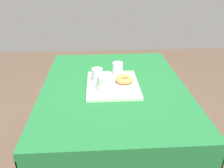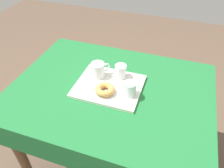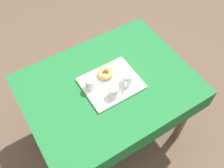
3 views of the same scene
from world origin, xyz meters
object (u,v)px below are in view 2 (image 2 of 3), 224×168
Objects in this scene: serving_tray at (109,86)px; tea_mug_left at (98,70)px; dining_table at (111,100)px; water_glass_near at (121,72)px; donut_plate_left at (105,92)px; water_glass_far at (130,89)px; sugar_donut_left at (105,90)px.

serving_tray is 3.59× the size of tea_mug_left.
water_glass_near is at bearing -105.20° from dining_table.
tea_mug_left reaches higher than donut_plate_left.
donut_plate_left is (0.04, 0.17, -0.04)m from water_glass_near.
serving_tray is 0.16m from water_glass_far.
water_glass_near reaches higher than dining_table.
water_glass_far is at bearing 156.05° from tea_mug_left.
dining_table is at bearing 74.80° from water_glass_near.
serving_tray is 4.55× the size of water_glass_far.
serving_tray is 0.12m from tea_mug_left.
dining_table is at bearing -100.03° from donut_plate_left.
donut_plate_left is 1.05× the size of sugar_donut_left.
serving_tray is 4.55× the size of water_glass_near.
water_glass_far is at bearing 124.44° from water_glass_near.
dining_table is at bearing 151.50° from serving_tray.
serving_tray is 0.12m from water_glass_near.
water_glass_far is at bearing 162.75° from serving_tray.
water_glass_far is at bearing -167.34° from donut_plate_left.
dining_table is 10.02× the size of donut_plate_left.
donut_plate_left is 0.02m from sugar_donut_left.
water_glass_far is (-0.14, 0.04, 0.05)m from serving_tray.
tea_mug_left is 0.17m from donut_plate_left.
water_glass_far is 0.72× the size of donut_plate_left.
dining_table is 13.93× the size of water_glass_near.
dining_table is 0.19m from water_glass_near.
donut_plate_left is at bearing 12.66° from water_glass_far.
sugar_donut_left is at bearing 79.97° from dining_table.
donut_plate_left is at bearing 79.97° from dining_table.
water_glass_far is 0.14m from sugar_donut_left.
dining_table is 0.11m from serving_tray.
donut_plate_left is at bearing 92.10° from serving_tray.
tea_mug_left is (0.10, -0.07, 0.16)m from dining_table.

